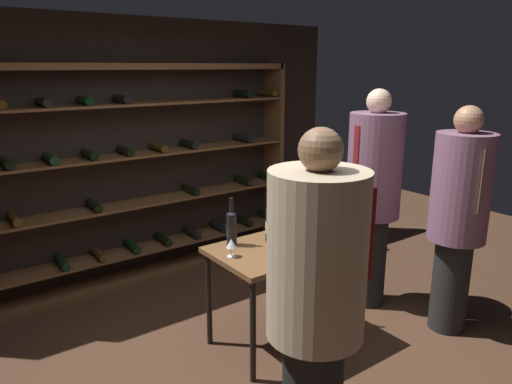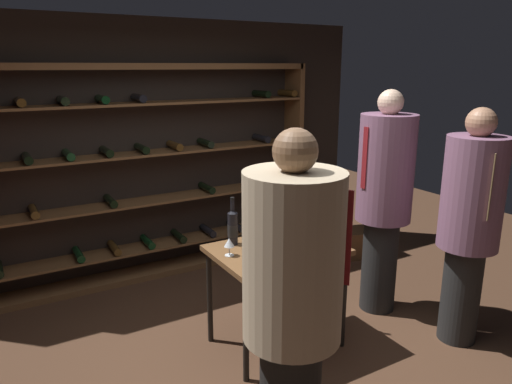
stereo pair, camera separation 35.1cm
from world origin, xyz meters
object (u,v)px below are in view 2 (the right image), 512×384
(wine_bottle_red_label, at_px, (272,224))
(wine_glass_stemmed_right, at_px, (229,243))
(person_guest_plum_blouse, at_px, (470,218))
(person_bystander_dark_jacket, at_px, (384,193))
(wine_bottle_gold_foil, at_px, (307,220))
(wine_bottle_black_capsule, at_px, (233,227))
(person_guest_khaki, at_px, (292,296))
(wine_crate, at_px, (352,243))
(tasting_table, at_px, (277,259))
(wine_rack, at_px, (159,174))

(wine_bottle_red_label, relative_size, wine_glass_stemmed_right, 2.95)
(person_guest_plum_blouse, xyz_separation_m, wine_glass_stemmed_right, (-1.70, 0.73, -0.11))
(person_bystander_dark_jacket, bearing_deg, wine_bottle_gold_foil, 81.36)
(wine_bottle_red_label, height_order, wine_bottle_black_capsule, wine_bottle_red_label)
(person_guest_plum_blouse, height_order, wine_bottle_gold_foil, person_guest_plum_blouse)
(person_guest_plum_blouse, xyz_separation_m, person_bystander_dark_jacket, (-0.19, 0.71, 0.06))
(person_guest_khaki, bearing_deg, wine_crate, 99.54)
(wine_bottle_black_capsule, bearing_deg, person_guest_khaki, -104.40)
(wine_glass_stemmed_right, bearing_deg, person_bystander_dark_jacket, -0.42)
(tasting_table, distance_m, wine_bottle_red_label, 0.27)
(wine_bottle_red_label, bearing_deg, tasting_table, -107.62)
(wine_rack, relative_size, wine_bottle_black_capsule, 8.99)
(person_guest_khaki, distance_m, wine_glass_stemmed_right, 1.12)
(wine_bottle_gold_foil, height_order, wine_glass_stemmed_right, wine_bottle_gold_foil)
(tasting_table, height_order, person_bystander_dark_jacket, person_bystander_dark_jacket)
(person_bystander_dark_jacket, bearing_deg, wine_crate, -32.66)
(tasting_table, xyz_separation_m, person_guest_plum_blouse, (1.32, -0.68, 0.31))
(tasting_table, relative_size, wine_bottle_red_label, 2.44)
(person_bystander_dark_jacket, height_order, wine_bottle_black_capsule, person_bystander_dark_jacket)
(wine_rack, xyz_separation_m, tasting_table, (0.29, -1.79, -0.36))
(person_bystander_dark_jacket, distance_m, wine_bottle_black_capsule, 1.40)
(wine_bottle_black_capsule, height_order, wine_glass_stemmed_right, wine_bottle_black_capsule)
(wine_bottle_black_capsule, distance_m, wine_glass_stemmed_right, 0.24)
(person_guest_khaki, bearing_deg, person_bystander_dark_jacket, 89.34)
(tasting_table, xyz_separation_m, wine_bottle_gold_foil, (0.36, 0.12, 0.23))
(person_guest_plum_blouse, relative_size, wine_glass_stemmed_right, 13.89)
(wine_bottle_black_capsule, bearing_deg, wine_crate, 23.16)
(wine_bottle_gold_foil, bearing_deg, tasting_table, -162.23)
(wine_rack, height_order, wine_bottle_red_label, wine_rack)
(person_guest_khaki, bearing_deg, wine_bottle_black_capsule, 132.58)
(wine_rack, bearing_deg, wine_bottle_red_label, -78.65)
(person_guest_plum_blouse, xyz_separation_m, wine_crate, (0.43, 1.77, -0.87))
(person_guest_plum_blouse, distance_m, wine_bottle_black_capsule, 1.82)
(person_bystander_dark_jacket, distance_m, wine_bottle_red_label, 1.10)
(person_bystander_dark_jacket, distance_m, wine_bottle_gold_foil, 0.78)
(person_guest_khaki, bearing_deg, tasting_table, 117.92)
(wine_bottle_red_label, height_order, wine_bottle_gold_foil, wine_bottle_red_label)
(wine_bottle_black_capsule, bearing_deg, tasting_table, -42.49)
(wine_rack, bearing_deg, wine_bottle_gold_foil, -68.60)
(wine_bottle_black_capsule, bearing_deg, wine_glass_stemmed_right, -124.01)
(tasting_table, xyz_separation_m, wine_bottle_black_capsule, (-0.25, 0.23, 0.24))
(person_bystander_dark_jacket, bearing_deg, tasting_table, 89.40)
(person_bystander_dark_jacket, bearing_deg, person_guest_khaki, 120.21)
(wine_bottle_red_label, xyz_separation_m, wine_bottle_black_capsule, (-0.30, 0.10, -0.00))
(person_guest_khaki, xyz_separation_m, wine_bottle_gold_foil, (0.95, 1.17, -0.08))
(wine_bottle_gold_foil, bearing_deg, wine_bottle_black_capsule, 169.34)
(wine_glass_stemmed_right, bearing_deg, wine_crate, 26.19)
(tasting_table, bearing_deg, wine_bottle_red_label, 72.38)
(person_guest_khaki, relative_size, wine_bottle_red_label, 4.74)
(person_guest_khaki, bearing_deg, wine_bottle_gold_foil, 107.91)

